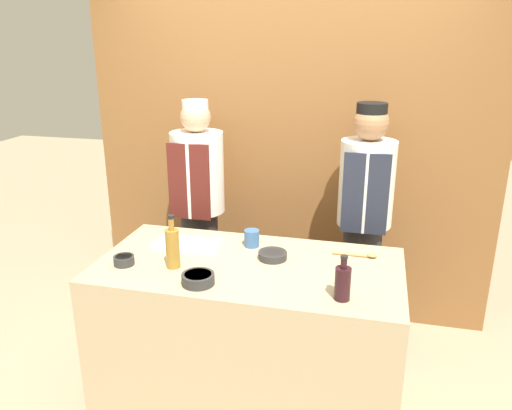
{
  "coord_description": "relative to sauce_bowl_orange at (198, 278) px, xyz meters",
  "views": [
    {
      "loc": [
        0.62,
        -2.36,
        2.06
      ],
      "look_at": [
        0.0,
        0.17,
        1.18
      ],
      "focal_mm": 35.0,
      "sensor_mm": 36.0,
      "label": 1
    }
  ],
  "objects": [
    {
      "name": "ground_plane",
      "position": [
        0.18,
        0.28,
        -0.93
      ],
      "size": [
        14.0,
        14.0,
        0.0
      ],
      "primitive_type": "plane",
      "color": "tan"
    },
    {
      "name": "cabinet_wall",
      "position": [
        0.18,
        1.51,
        0.27
      ],
      "size": [
        2.97,
        0.18,
        2.4
      ],
      "color": "brown",
      "rests_on": "ground_plane"
    },
    {
      "name": "counter",
      "position": [
        0.18,
        0.28,
        -0.48
      ],
      "size": [
        1.64,
        0.84,
        0.9
      ],
      "color": "tan",
      "rests_on": "ground_plane"
    },
    {
      "name": "sauce_bowl_orange",
      "position": [
        0.0,
        0.0,
        0.0
      ],
      "size": [
        0.16,
        0.16,
        0.05
      ],
      "color": "#2D2D2D",
      "rests_on": "counter"
    },
    {
      "name": "sauce_bowl_yellow",
      "position": [
        -0.46,
        0.11,
        -0.0
      ],
      "size": [
        0.11,
        0.11,
        0.05
      ],
      "color": "#2D2D2D",
      "rests_on": "counter"
    },
    {
      "name": "sauce_bowl_white",
      "position": [
        0.3,
        0.38,
        -0.01
      ],
      "size": [
        0.16,
        0.16,
        0.04
      ],
      "color": "#2D2D2D",
      "rests_on": "counter"
    },
    {
      "name": "cutting_board",
      "position": [
        -0.23,
        0.44,
        -0.02
      ],
      "size": [
        0.38,
        0.19,
        0.02
      ],
      "color": "white",
      "rests_on": "counter"
    },
    {
      "name": "bottle_vinegar",
      "position": [
        -0.19,
        0.15,
        0.08
      ],
      "size": [
        0.07,
        0.07,
        0.29
      ],
      "color": "olive",
      "rests_on": "counter"
    },
    {
      "name": "bottle_wine",
      "position": [
        0.7,
        0.02,
        0.06
      ],
      "size": [
        0.08,
        0.08,
        0.22
      ],
      "color": "black",
      "rests_on": "counter"
    },
    {
      "name": "cup_blue",
      "position": [
        0.14,
        0.52,
        0.02
      ],
      "size": [
        0.09,
        0.09,
        0.1
      ],
      "color": "#386093",
      "rests_on": "counter"
    },
    {
      "name": "wooden_spoon",
      "position": [
        0.77,
        0.52,
        -0.02
      ],
      "size": [
        0.25,
        0.04,
        0.03
      ],
      "color": "#B2844C",
      "rests_on": "counter"
    },
    {
      "name": "chef_left",
      "position": [
        -0.39,
        1.09,
        -0.03
      ],
      "size": [
        0.37,
        0.37,
        1.67
      ],
      "color": "#28282D",
      "rests_on": "ground_plane"
    },
    {
      "name": "chef_right",
      "position": [
        0.76,
        1.09,
        -0.02
      ],
      "size": [
        0.35,
        0.35,
        1.68
      ],
      "color": "#28282D",
      "rests_on": "ground_plane"
    }
  ]
}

